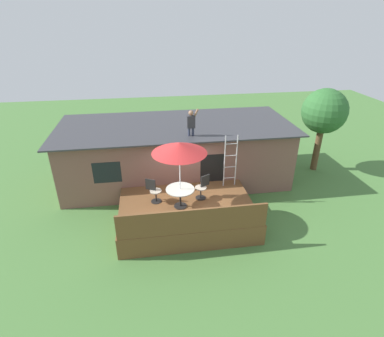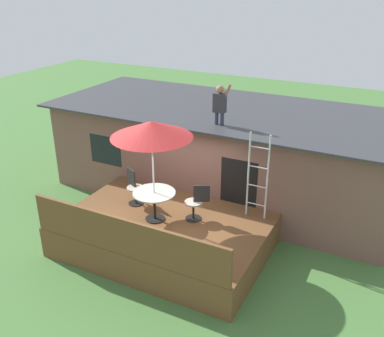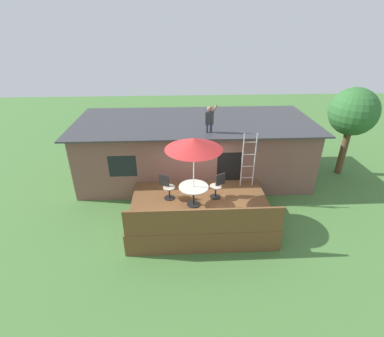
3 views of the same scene
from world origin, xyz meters
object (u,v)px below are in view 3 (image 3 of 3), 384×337
step_ladder (248,160)px  patio_chair_left (167,187)px  patio_chair_right (217,186)px  backyard_tree (353,113)px  person_figure (210,117)px  patio_table (194,190)px  patio_umbrella (194,144)px

step_ladder → patio_chair_left: size_ratio=2.39×
patio_chair_right → backyard_tree: bearing=177.7°
person_figure → patio_chair_right: 2.69m
person_figure → patio_chair_left: person_figure is taller
patio_chair_left → patio_chair_right: bearing=27.5°
step_ladder → backyard_tree: bearing=24.5°
step_ladder → person_figure: person_figure is taller
person_figure → backyard_tree: (6.57, 1.40, -0.32)m
patio_chair_left → patio_table: bearing=0.0°
patio_chair_right → backyard_tree: backyard_tree is taller
patio_chair_left → person_figure: bearing=73.4°
patio_chair_right → patio_table: bearing=0.0°
backyard_tree → patio_chair_right: bearing=-154.1°
patio_chair_left → backyard_tree: size_ratio=0.22×
backyard_tree → patio_umbrella: bearing=-153.8°
patio_table → person_figure: (0.73, 2.19, 1.94)m
patio_umbrella → step_ladder: size_ratio=1.15×
patio_chair_right → step_ladder: bearing=-177.1°
patio_table → person_figure: size_ratio=0.94×
step_ladder → patio_chair_left: bearing=-166.3°
patio_chair_left → backyard_tree: 8.97m
patio_umbrella → patio_table: bearing=180.0°
patio_umbrella → step_ladder: 2.79m
patio_umbrella → patio_chair_right: 2.15m
patio_table → patio_chair_right: 1.03m
step_ladder → person_figure: (-1.44, 0.94, 1.43)m
patio_table → step_ladder: 2.55m
person_figure → patio_table: bearing=-108.4°
backyard_tree → patio_table: bearing=-153.8°
patio_table → patio_chair_left: size_ratio=1.13×
step_ladder → person_figure: size_ratio=1.98×
patio_chair_right → backyard_tree: (6.40, 3.10, 1.75)m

